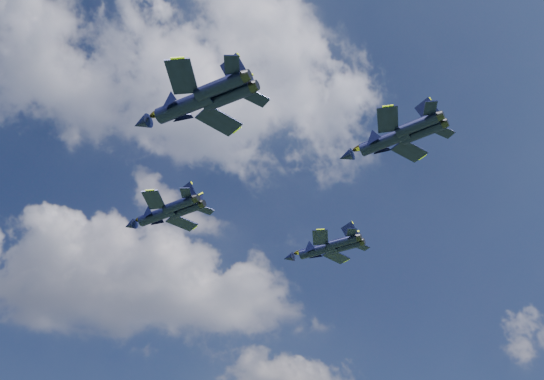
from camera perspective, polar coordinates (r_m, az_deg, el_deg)
The scene contains 4 objects.
jet_lead at distance 93.61m, azimuth -10.91°, elevation -2.40°, with size 14.36×12.18×3.65m.
jet_left at distance 74.01m, azimuth -8.55°, elevation 7.73°, with size 17.08×13.82×4.27m.
jet_right at distance 96.86m, azimuth 4.09°, elevation -5.69°, with size 13.73×11.04×3.43m.
jet_slot at distance 78.92m, azimuth 10.23°, elevation 4.45°, with size 14.14×12.69×3.66m.
Camera 1 is at (-11.62, -63.39, 10.23)m, focal length 40.00 mm.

